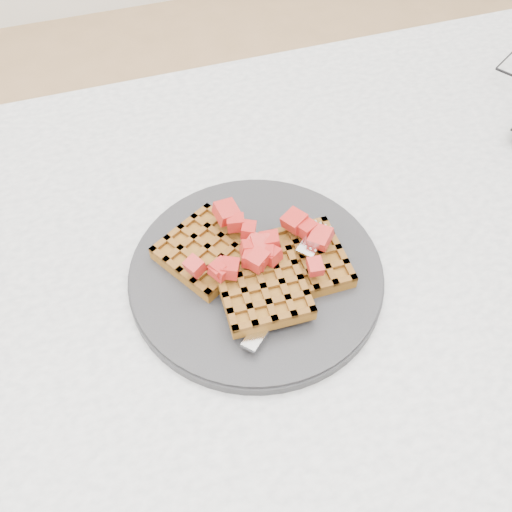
# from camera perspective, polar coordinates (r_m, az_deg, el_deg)

# --- Properties ---
(ground) EXTENTS (4.00, 4.00, 0.00)m
(ground) POSITION_cam_1_polar(r_m,az_deg,el_deg) (1.35, 5.93, -19.04)
(ground) COLOR tan
(ground) RESTS_ON ground
(table) EXTENTS (1.20, 0.80, 0.75)m
(table) POSITION_cam_1_polar(r_m,az_deg,el_deg) (0.78, 9.78, -3.92)
(table) COLOR silver
(table) RESTS_ON ground
(plate) EXTENTS (0.28, 0.28, 0.02)m
(plate) POSITION_cam_1_polar(r_m,az_deg,el_deg) (0.64, 0.00, -1.76)
(plate) COLOR black
(plate) RESTS_ON table
(waffles) EXTENTS (0.20, 0.18, 0.03)m
(waffles) POSITION_cam_1_polar(r_m,az_deg,el_deg) (0.62, 0.12, -0.98)
(waffles) COLOR #8F5B1E
(waffles) RESTS_ON plate
(strawberry_pile) EXTENTS (0.15, 0.15, 0.02)m
(strawberry_pile) POSITION_cam_1_polar(r_m,az_deg,el_deg) (0.60, 0.00, 0.82)
(strawberry_pile) COLOR #8D0000
(strawberry_pile) RESTS_ON waffles
(fork) EXTENTS (0.15, 0.14, 0.02)m
(fork) POSITION_cam_1_polar(r_m,az_deg,el_deg) (0.61, 3.70, -2.47)
(fork) COLOR silver
(fork) RESTS_ON plate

